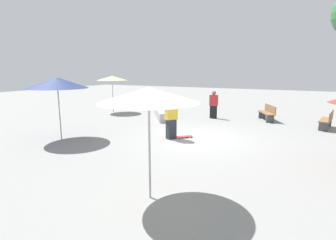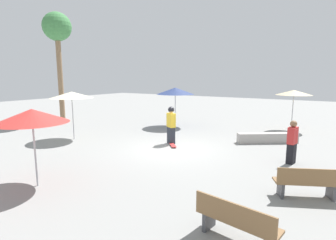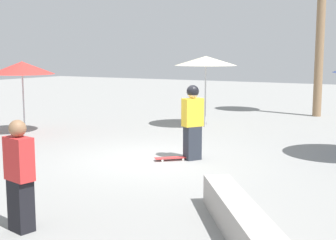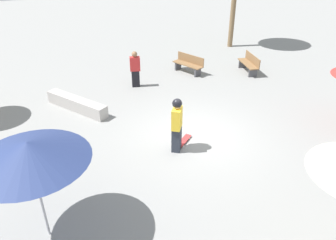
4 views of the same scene
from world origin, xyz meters
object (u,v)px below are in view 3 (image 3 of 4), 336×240
shade_umbrella_red (22,68)px  bystander_watching (20,176)px  skateboard (172,158)px  concrete_ledge (238,217)px  skater_main (193,120)px  shade_umbrella_cream (206,61)px

shade_umbrella_red → bystander_watching: size_ratio=1.41×
skateboard → shade_umbrella_red: (1.01, 5.82, 1.98)m
bystander_watching → concrete_ledge: bearing=39.2°
concrete_ledge → skater_main: bearing=34.3°
concrete_ledge → shade_umbrella_red: bearing=62.9°
concrete_ledge → shade_umbrella_red: size_ratio=1.15×
skateboard → concrete_ledge: 4.58m
skateboard → bystander_watching: (-4.87, -0.27, 0.73)m
shade_umbrella_cream → shade_umbrella_red: bearing=132.3°
skater_main → concrete_ledge: size_ratio=0.68×
shade_umbrella_cream → bystander_watching: (-9.84, -1.72, -1.44)m
skater_main → bystander_watching: skater_main is taller
concrete_ledge → bystander_watching: bystander_watching is taller
concrete_ledge → bystander_watching: bearing=117.1°
skateboard → skater_main: bearing=177.2°
skater_main → concrete_ledge: skater_main is taller
skater_main → skateboard: skater_main is taller
skater_main → bystander_watching: 5.19m
shade_umbrella_cream → skateboard: bearing=-163.7°
concrete_ledge → skateboard: bearing=40.4°
shade_umbrella_red → skateboard: bearing=-99.9°
skateboard → shade_umbrella_cream: 5.62m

